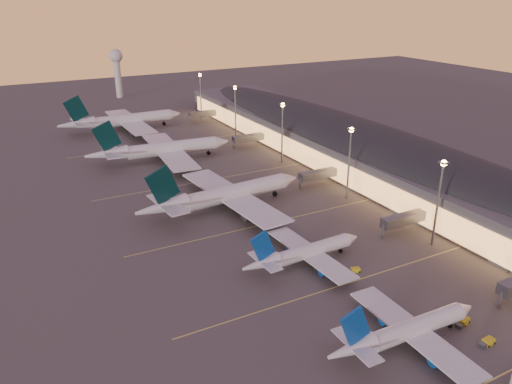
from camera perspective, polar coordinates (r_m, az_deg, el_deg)
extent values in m
plane|color=#484542|center=(132.65, 8.57, -9.41)|extent=(700.00, 700.00, 0.00)
cylinder|color=silver|center=(112.85, 17.96, -14.41)|extent=(23.64, 4.56, 4.01)
cone|color=silver|center=(121.68, 22.70, -12.23)|extent=(3.89, 4.10, 4.01)
cone|color=silver|center=(102.99, 10.81, -17.24)|extent=(10.73, 4.26, 4.01)
cube|color=silver|center=(112.57, 17.49, -14.90)|extent=(7.62, 33.91, 0.44)
cylinder|color=#0D459A|center=(117.99, 15.16, -13.52)|extent=(5.39, 3.13, 3.01)
cylinder|color=#0D459A|center=(109.99, 20.46, -17.21)|extent=(5.39, 3.13, 3.01)
cube|color=#0D459A|center=(100.10, 11.28, -14.82)|extent=(7.36, 0.77, 8.70)
cube|color=silver|center=(103.27, 11.43, -16.74)|extent=(4.08, 12.24, 0.28)
cylinder|color=black|center=(120.69, 21.28, -13.91)|extent=(0.33, 0.33, 1.58)
cylinder|color=black|center=(120.82, 21.27, -14.00)|extent=(1.14, 0.73, 1.12)
cylinder|color=black|center=(114.89, 16.09, -15.17)|extent=(0.33, 0.33, 1.58)
cylinder|color=black|center=(115.03, 16.08, -15.26)|extent=(1.14, 0.73, 1.12)
cylinder|color=black|center=(111.85, 18.08, -16.59)|extent=(0.33, 0.33, 1.58)
cylinder|color=black|center=(111.99, 18.07, -16.69)|extent=(1.14, 0.73, 1.12)
cylinder|color=silver|center=(136.77, 6.57, -6.58)|extent=(23.04, 4.76, 3.90)
cone|color=silver|center=(144.37, 10.83, -5.23)|extent=(3.84, 4.04, 3.90)
cone|color=silver|center=(128.33, 0.54, -8.23)|extent=(10.49, 4.29, 3.90)
cube|color=silver|center=(136.50, 6.18, -6.95)|extent=(7.88, 33.07, 0.43)
cylinder|color=#0D459A|center=(142.62, 4.68, -6.15)|extent=(5.28, 3.12, 2.93)
cylinder|color=#0D459A|center=(132.64, 8.28, -8.64)|extent=(5.28, 3.12, 2.93)
cube|color=#0D459A|center=(126.09, 0.75, -6.19)|extent=(7.16, 0.85, 8.46)
cube|color=silver|center=(128.60, 1.02, -7.86)|extent=(4.14, 11.95, 0.27)
cylinder|color=black|center=(143.45, 9.63, -6.56)|extent=(0.32, 0.32, 1.54)
cylinder|color=black|center=(143.56, 9.63, -6.64)|extent=(1.12, 0.72, 1.09)
cylinder|color=black|center=(139.01, 5.23, -7.30)|extent=(0.32, 0.32, 1.54)
cylinder|color=black|center=(139.12, 5.23, -7.38)|extent=(1.12, 0.72, 1.09)
cylinder|color=black|center=(135.23, 6.58, -8.26)|extent=(0.32, 0.32, 1.54)
cylinder|color=black|center=(135.34, 6.57, -8.34)|extent=(1.12, 0.72, 1.09)
cylinder|color=silver|center=(169.74, -2.20, 0.03)|extent=(38.14, 8.99, 5.71)
cone|color=silver|center=(181.20, 3.75, 1.45)|extent=(6.57, 6.22, 5.71)
cone|color=silver|center=(158.26, -10.73, -1.76)|extent=(17.50, 7.18, 5.71)
cube|color=silver|center=(169.26, -2.72, -0.41)|extent=(15.75, 55.97, 0.63)
cylinder|color=#5A5C61|center=(180.35, -4.35, 0.34)|extent=(8.87, 5.01, 4.28)
cylinder|color=#5A5C61|center=(161.11, -0.13, -2.33)|extent=(8.87, 5.01, 4.28)
cube|color=#072A2A|center=(155.78, -10.63, 0.79)|extent=(11.30, 1.84, 12.68)
cube|color=silver|center=(158.63, -10.07, -1.32)|extent=(7.81, 20.34, 0.40)
cylinder|color=black|center=(179.30, 2.16, -0.12)|extent=(0.50, 0.50, 2.29)
cylinder|color=black|center=(179.43, 2.16, -0.22)|extent=(1.68, 1.14, 1.60)
cylinder|color=black|center=(173.06, -3.73, -0.99)|extent=(0.50, 0.50, 2.29)
cylinder|color=black|center=(173.19, -3.72, -1.09)|extent=(1.68, 1.14, 1.60)
cylinder|color=black|center=(166.69, -2.36, -1.89)|extent=(0.50, 0.50, 2.29)
cylinder|color=black|center=(166.83, -2.36, -2.00)|extent=(1.68, 1.14, 1.60)
cylinder|color=silver|center=(220.56, -9.48, 5.00)|extent=(38.98, 8.68, 5.85)
cone|color=silver|center=(226.85, -3.98, 5.73)|extent=(6.65, 6.29, 5.85)
cone|color=silver|center=(215.53, -16.72, 4.16)|extent=(17.84, 7.12, 5.85)
cube|color=silver|center=(220.43, -9.93, 4.68)|extent=(15.37, 57.18, 0.64)
cylinder|color=#5A5C61|center=(232.85, -10.39, 5.08)|extent=(9.03, 5.02, 4.38)
cylinder|color=#5A5C61|center=(209.84, -8.71, 3.31)|extent=(9.03, 5.02, 4.38)
cube|color=#072A2A|center=(213.56, -16.70, 6.12)|extent=(11.56, 1.73, 12.97)
cube|color=silver|center=(215.52, -16.19, 4.47)|extent=(7.72, 20.75, 0.41)
cylinder|color=black|center=(226.09, -5.44, 4.54)|extent=(0.50, 0.50, 2.34)
cylinder|color=black|center=(226.19, -5.43, 4.46)|extent=(1.71, 1.14, 1.64)
cylinder|color=black|center=(224.86, -10.46, 4.17)|extent=(0.50, 0.50, 2.34)
cylinder|color=black|center=(224.97, -10.45, 4.09)|extent=(1.71, 1.14, 1.64)
cylinder|color=black|center=(217.28, -9.93, 3.58)|extent=(0.50, 0.50, 2.34)
cylinder|color=black|center=(217.39, -9.92, 3.49)|extent=(1.71, 1.14, 1.64)
cylinder|color=silver|center=(275.26, -13.87, 8.10)|extent=(40.25, 6.95, 6.07)
cone|color=silver|center=(282.16, -9.29, 8.78)|extent=(6.60, 6.21, 6.07)
cone|color=silver|center=(269.05, -19.86, 7.28)|extent=(18.25, 6.47, 6.07)
cube|color=silver|center=(275.01, -14.24, 7.82)|extent=(12.95, 58.90, 0.67)
cylinder|color=#5A5C61|center=(287.95, -14.67, 7.98)|extent=(9.16, 4.75, 4.55)
cylinder|color=#5A5C61|center=(263.77, -13.14, 6.87)|extent=(9.16, 4.75, 4.55)
cube|color=#072A2A|center=(267.49, -19.89, 8.94)|extent=(11.99, 1.17, 13.47)
cube|color=silver|center=(269.19, -19.43, 7.55)|extent=(6.94, 21.25, 0.42)
cylinder|color=black|center=(281.06, -10.48, 7.76)|extent=(0.50, 0.50, 2.43)
cylinder|color=black|center=(281.15, -10.47, 7.69)|extent=(1.72, 1.10, 1.70)
cylinder|color=black|center=(279.44, -14.68, 7.32)|extent=(0.50, 0.50, 2.43)
cylinder|color=black|center=(279.53, -14.67, 7.25)|extent=(1.72, 1.10, 1.70)
cylinder|color=black|center=(271.47, -14.19, 6.95)|extent=(0.50, 0.50, 2.43)
cylinder|color=black|center=(271.56, -14.18, 6.88)|extent=(1.72, 1.10, 1.70)
cube|color=#4E4E53|center=(218.07, 10.58, 4.94)|extent=(40.00, 255.00, 12.00)
ellipsoid|color=black|center=(216.42, 10.69, 6.45)|extent=(39.00, 253.00, 10.92)
cube|color=#FFAE5D|center=(206.77, 6.15, 3.95)|extent=(0.40, 244.80, 8.00)
cylinder|color=slate|center=(130.97, 26.11, -10.98)|extent=(0.70, 0.70, 4.40)
cube|color=#5A5C61|center=(157.50, 16.53, -2.99)|extent=(16.00, 3.20, 3.00)
cylinder|color=slate|center=(153.31, 14.27, -4.40)|extent=(0.70, 0.70, 4.40)
cube|color=#5A5C61|center=(189.14, 7.13, 2.01)|extent=(16.00, 3.20, 3.00)
cylinder|color=slate|center=(185.67, 5.08, 0.96)|extent=(0.70, 0.70, 4.40)
cube|color=#5A5C61|center=(235.54, -0.85, 6.20)|extent=(16.00, 3.20, 3.00)
cylinder|color=slate|center=(232.77, -2.60, 5.40)|extent=(0.70, 0.70, 4.40)
cube|color=#5A5C61|center=(284.91, -6.10, 8.87)|extent=(16.00, 3.20, 3.00)
cylinder|color=slate|center=(282.61, -7.59, 8.21)|extent=(0.70, 0.70, 4.40)
cylinder|color=slate|center=(149.59, 20.03, -1.43)|extent=(0.70, 0.70, 25.00)
cube|color=slate|center=(145.31, 20.68, 3.17)|extent=(2.20, 2.20, 0.50)
sphere|color=#F8B74C|center=(145.37, 20.67, 3.10)|extent=(1.80, 1.80, 1.80)
cylinder|color=slate|center=(176.43, 10.57, 3.08)|extent=(0.70, 0.70, 25.00)
cube|color=slate|center=(172.81, 10.87, 7.06)|extent=(2.20, 2.20, 0.50)
sphere|color=#F8B74C|center=(172.86, 10.86, 7.00)|extent=(1.80, 1.80, 1.80)
cylinder|color=slate|center=(211.65, 3.02, 6.60)|extent=(0.70, 0.70, 25.00)
cube|color=slate|center=(208.64, 3.09, 9.96)|extent=(2.20, 2.20, 0.50)
sphere|color=#F8B74C|center=(208.69, 3.08, 9.91)|extent=(1.80, 1.80, 1.80)
cylinder|color=slate|center=(250.03, -2.37, 9.01)|extent=(0.70, 0.70, 25.00)
cube|color=slate|center=(247.49, -2.41, 11.88)|extent=(2.20, 2.20, 0.50)
sphere|color=#F8B74C|center=(247.53, -2.41, 11.83)|extent=(1.80, 1.80, 1.80)
cylinder|color=slate|center=(290.32, -6.33, 10.72)|extent=(0.70, 0.70, 25.00)
cube|color=slate|center=(288.13, -6.44, 13.20)|extent=(2.20, 2.20, 0.50)
sphere|color=#F8B74C|center=(288.16, -6.44, 13.16)|extent=(1.80, 1.80, 1.80)
cylinder|color=silver|center=(362.71, -15.48, 12.41)|extent=(4.40, 4.40, 26.00)
sphere|color=silver|center=(360.72, -15.73, 14.75)|extent=(9.00, 9.00, 9.00)
cube|color=#D8C659|center=(129.33, 9.90, -10.40)|extent=(90.00, 0.36, 0.00)
cube|color=#D8C659|center=(158.35, 1.07, -3.67)|extent=(90.00, 0.36, 0.00)
cube|color=#D8C659|center=(195.69, -5.37, 1.38)|extent=(90.00, 0.36, 0.00)
cube|color=#D8C659|center=(244.85, -10.47, 5.36)|extent=(90.00, 0.36, 0.00)
cube|color=gold|center=(119.16, 25.03, -15.20)|extent=(2.65, 1.74, 1.18)
cube|color=#5A5C61|center=(117.87, 24.46, -15.63)|extent=(1.57, 1.47, 0.86)
cylinder|color=black|center=(120.37, 24.95, -14.98)|extent=(0.48, 0.22, 0.47)
cylinder|color=black|center=(119.73, 25.59, -15.32)|extent=(0.48, 0.22, 0.47)
cylinder|color=black|center=(118.99, 24.40, -15.35)|extent=(0.48, 0.22, 0.47)
cylinder|color=black|center=(118.35, 25.05, -15.69)|extent=(0.48, 0.22, 0.47)
cube|color=gold|center=(123.16, 22.66, -13.45)|extent=(3.06, 2.34, 1.24)
cube|color=#5A5C61|center=(121.67, 22.23, -13.94)|extent=(1.91, 1.83, 0.90)
cylinder|color=black|center=(124.41, 22.49, -13.24)|extent=(0.53, 0.33, 0.50)
cylinder|color=black|center=(123.93, 23.20, -13.51)|extent=(0.53, 0.33, 0.50)
cylinder|color=black|center=(122.82, 22.07, -13.66)|extent=(0.53, 0.33, 0.50)
cylinder|color=black|center=(122.33, 22.79, -13.94)|extent=(0.53, 0.33, 0.50)
cube|color=gold|center=(135.18, 11.30, -8.70)|extent=(2.68, 2.14, 1.07)
cube|color=#5A5C61|center=(134.70, 10.59, -8.84)|extent=(1.70, 1.64, 0.78)
cylinder|color=black|center=(136.21, 11.54, -8.63)|extent=(0.46, 0.31, 0.43)
cylinder|color=black|center=(135.05, 11.75, -8.93)|extent=(0.46, 0.31, 0.43)
cylinder|color=black|center=(135.65, 10.84, -8.71)|extent=(0.46, 0.31, 0.43)
cylinder|color=black|center=(134.48, 11.04, -9.02)|extent=(0.46, 0.31, 0.43)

